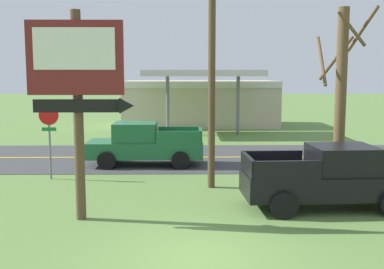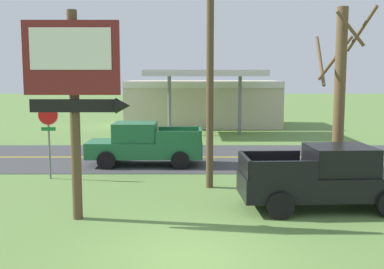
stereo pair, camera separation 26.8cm
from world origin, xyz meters
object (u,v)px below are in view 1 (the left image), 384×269
(motel_sign, at_px, (79,81))
(bare_tree, at_px, (341,94))
(stop_sign, at_px, (49,128))
(pickup_black_parked_on_lawn, at_px, (330,178))
(utility_pole, at_px, (212,49))
(gas_station, at_px, (200,102))
(pickup_green_on_road, at_px, (144,144))

(motel_sign, distance_m, bare_tree, 9.38)
(motel_sign, distance_m, stop_sign, 6.22)
(stop_sign, bearing_deg, motel_sign, -65.82)
(motel_sign, relative_size, bare_tree, 0.91)
(motel_sign, bearing_deg, pickup_black_parked_on_lawn, 8.99)
(stop_sign, xyz_separation_m, bare_tree, (10.94, -1.51, 1.41))
(stop_sign, relative_size, utility_pole, 0.31)
(bare_tree, height_order, gas_station, bare_tree)
(stop_sign, height_order, utility_pole, utility_pole)
(bare_tree, height_order, pickup_black_parked_on_lawn, bare_tree)
(bare_tree, xyz_separation_m, pickup_black_parked_on_lawn, (-1.13, -2.72, -2.47))
(utility_pole, xyz_separation_m, bare_tree, (4.65, -0.06, -1.61))
(gas_station, bearing_deg, bare_tree, -78.07)
(motel_sign, height_order, pickup_black_parked_on_lawn, motel_sign)
(stop_sign, xyz_separation_m, utility_pole, (6.30, -1.45, 3.01))
(stop_sign, distance_m, pickup_green_on_road, 4.59)
(motel_sign, height_order, utility_pole, utility_pole)
(pickup_black_parked_on_lawn, bearing_deg, stop_sign, 156.72)
(motel_sign, xyz_separation_m, bare_tree, (8.52, 3.89, -0.53))
(motel_sign, distance_m, pickup_green_on_road, 8.82)
(bare_tree, distance_m, gas_station, 21.49)
(motel_sign, height_order, stop_sign, motel_sign)
(utility_pole, relative_size, bare_tree, 1.45)
(motel_sign, bearing_deg, gas_station, 80.65)
(pickup_black_parked_on_lawn, bearing_deg, gas_station, 97.94)
(gas_station, height_order, pickup_green_on_road, gas_station)
(stop_sign, relative_size, gas_station, 0.25)
(utility_pole, bearing_deg, motel_sign, -134.47)
(gas_station, xyz_separation_m, pickup_black_parked_on_lawn, (3.30, -23.69, -0.98))
(utility_pole, height_order, pickup_black_parked_on_lawn, utility_pole)
(motel_sign, bearing_deg, pickup_green_on_road, 82.85)
(motel_sign, bearing_deg, stop_sign, 114.18)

